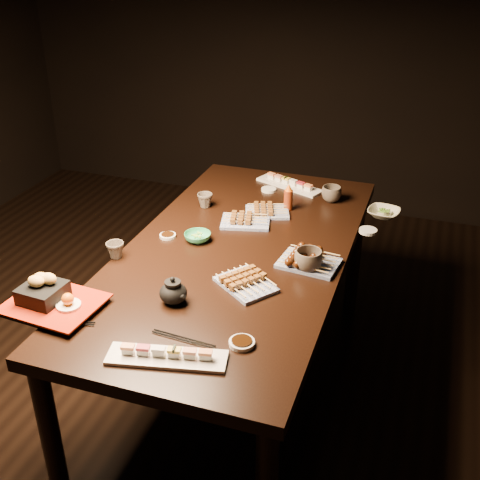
# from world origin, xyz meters

# --- Properties ---
(ground) EXTENTS (5.00, 5.00, 0.00)m
(ground) POSITION_xyz_m (0.00, 0.00, 0.00)
(ground) COLOR black
(ground) RESTS_ON ground
(dining_table) EXTENTS (1.39, 1.99, 0.75)m
(dining_table) POSITION_xyz_m (0.42, 0.31, 0.38)
(dining_table) COLOR black
(dining_table) RESTS_ON ground
(sushi_platter_near) EXTENTS (0.39, 0.18, 0.05)m
(sushi_platter_near) POSITION_xyz_m (0.45, -0.43, 0.77)
(sushi_platter_near) COLOR white
(sushi_platter_near) RESTS_ON dining_table
(sushi_platter_far) EXTENTS (0.37, 0.23, 0.04)m
(sushi_platter_far) POSITION_xyz_m (0.46, 1.04, 0.77)
(sushi_platter_far) COLOR white
(sushi_platter_far) RESTS_ON dining_table
(yakitori_plate_center) EXTENTS (0.25, 0.20, 0.05)m
(yakitori_plate_center) POSITION_xyz_m (0.38, 0.56, 0.78)
(yakitori_plate_center) COLOR #828EB6
(yakitori_plate_center) RESTS_ON dining_table
(yakitori_plate_right) EXTENTS (0.27, 0.25, 0.05)m
(yakitori_plate_right) POSITION_xyz_m (0.55, 0.06, 0.78)
(yakitori_plate_right) COLOR #828EB6
(yakitori_plate_right) RESTS_ON dining_table
(yakitori_plate_left) EXTENTS (0.24, 0.20, 0.05)m
(yakitori_plate_left) POSITION_xyz_m (0.44, 0.69, 0.78)
(yakitori_plate_left) COLOR #828EB6
(yakitori_plate_left) RESTS_ON dining_table
(tsukune_plate) EXTENTS (0.25, 0.19, 0.06)m
(tsukune_plate) POSITION_xyz_m (0.73, 0.29, 0.78)
(tsukune_plate) COLOR #828EB6
(tsukune_plate) RESTS_ON dining_table
(edamame_bowl_green) EXTENTS (0.16, 0.16, 0.04)m
(edamame_bowl_green) POSITION_xyz_m (0.24, 0.33, 0.77)
(edamame_bowl_green) COLOR #339D63
(edamame_bowl_green) RESTS_ON dining_table
(edamame_bowl_cream) EXTENTS (0.17, 0.17, 0.04)m
(edamame_bowl_cream) POSITION_xyz_m (0.96, 0.83, 0.77)
(edamame_bowl_cream) COLOR beige
(edamame_bowl_cream) RESTS_ON dining_table
(tempura_tray) EXTENTS (0.34, 0.28, 0.12)m
(tempura_tray) POSITION_xyz_m (-0.04, -0.30, 0.81)
(tempura_tray) COLOR black
(tempura_tray) RESTS_ON dining_table
(teacup_near_left) EXTENTS (0.10, 0.10, 0.07)m
(teacup_near_left) POSITION_xyz_m (-0.02, 0.09, 0.78)
(teacup_near_left) COLOR #51473E
(teacup_near_left) RESTS_ON dining_table
(teacup_mid_right) EXTENTS (0.15, 0.15, 0.09)m
(teacup_mid_right) POSITION_xyz_m (0.74, 0.25, 0.79)
(teacup_mid_right) COLOR #51473E
(teacup_mid_right) RESTS_ON dining_table
(teacup_far_left) EXTENTS (0.10, 0.10, 0.07)m
(teacup_far_left) POSITION_xyz_m (0.14, 0.66, 0.78)
(teacup_far_left) COLOR #51473E
(teacup_far_left) RESTS_ON dining_table
(teacup_far_right) EXTENTS (0.12, 0.12, 0.08)m
(teacup_far_right) POSITION_xyz_m (0.70, 0.93, 0.79)
(teacup_far_right) COLOR #51473E
(teacup_far_right) RESTS_ON dining_table
(teapot) EXTENTS (0.16, 0.16, 0.10)m
(teapot) POSITION_xyz_m (0.34, -0.13, 0.80)
(teapot) COLOR black
(teapot) RESTS_ON dining_table
(condiment_bottle) EXTENTS (0.05, 0.05, 0.13)m
(condiment_bottle) POSITION_xyz_m (0.52, 0.76, 0.82)
(condiment_bottle) COLOR maroon
(condiment_bottle) RESTS_ON dining_table
(sauce_dish_west) EXTENTS (0.10, 0.10, 0.01)m
(sauce_dish_west) POSITION_xyz_m (0.10, 0.32, 0.76)
(sauce_dish_west) COLOR white
(sauce_dish_west) RESTS_ON dining_table
(sauce_dish_east) EXTENTS (0.11, 0.11, 0.01)m
(sauce_dish_east) POSITION_xyz_m (0.92, 0.65, 0.76)
(sauce_dish_east) COLOR white
(sauce_dish_east) RESTS_ON dining_table
(sauce_dish_se) EXTENTS (0.09, 0.09, 0.01)m
(sauce_dish_se) POSITION_xyz_m (0.65, -0.28, 0.76)
(sauce_dish_se) COLOR white
(sauce_dish_se) RESTS_ON dining_table
(sauce_dish_nw) EXTENTS (0.11, 0.11, 0.01)m
(sauce_dish_nw) POSITION_xyz_m (0.37, 0.95, 0.76)
(sauce_dish_nw) COLOR white
(sauce_dish_nw) RESTS_ON dining_table
(chopsticks_near) EXTENTS (0.23, 0.08, 0.01)m
(chopsticks_near) POSITION_xyz_m (0.03, -0.37, 0.75)
(chopsticks_near) COLOR black
(chopsticks_near) RESTS_ON dining_table
(chopsticks_se) EXTENTS (0.23, 0.04, 0.01)m
(chopsticks_se) POSITION_xyz_m (0.46, -0.32, 0.75)
(chopsticks_se) COLOR black
(chopsticks_se) RESTS_ON dining_table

